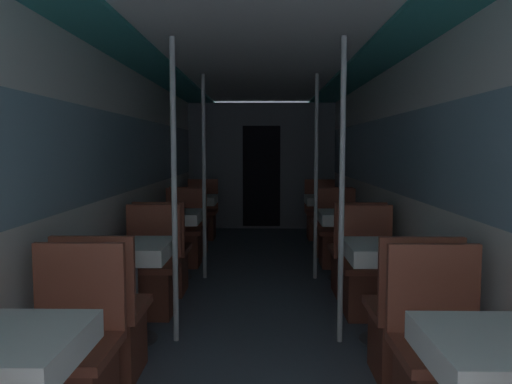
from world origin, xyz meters
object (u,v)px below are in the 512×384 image
(chair_left_far_1, at_px, (150,281))
(chair_left_far_2, at_px, (183,242))
(support_pole_left_1, at_px, (174,192))
(chair_left_near_3, at_px, (191,234))
(dining_table_right_2, at_px, (346,223))
(support_pole_left_2, at_px, (204,178))
(chair_right_near_2, at_px, (356,266))
(chair_right_far_1, at_px, (368,282))
(dining_table_right_1, at_px, (386,260))
(dining_table_right_3, at_px, (326,205))
(chair_left_far_0, at_px, (68,377))
(support_pole_right_1, at_px, (342,193))
(chair_right_far_3, at_px, (321,221))
(chair_left_near_1, at_px, (105,333))
(support_pole_right_2, at_px, (316,178))
(dining_table_left_0, at_px, (2,366))
(dining_table_left_2, at_px, (174,223))
(chair_right_near_3, at_px, (331,234))
(dining_table_right_0, at_px, (505,370))
(chair_right_far_0, at_px, (444,379))
(dining_table_left_1, at_px, (130,259))
(chair_right_far_2, at_px, (337,242))
(dining_table_left_3, at_px, (196,204))
(chair_right_near_1, at_px, (409,335))
(chair_left_near_2, at_px, (164,265))
(chair_left_far_3, at_px, (202,221))

(chair_left_far_1, distance_m, chair_left_far_2, 1.74)
(support_pole_left_1, height_order, chair_left_near_3, support_pole_left_1)
(support_pole_left_1, height_order, dining_table_right_2, support_pole_left_1)
(support_pole_left_2, xyz_separation_m, chair_right_near_2, (1.49, -0.58, -0.80))
(chair_left_near_3, relative_size, chair_right_far_1, 1.00)
(chair_left_far_1, bearing_deg, dining_table_right_1, 162.24)
(dining_table_right_1, distance_m, dining_table_right_3, 3.48)
(chair_left_far_0, height_order, support_pole_right_1, support_pole_right_1)
(chair_left_far_2, height_order, chair_right_near_2, same)
(chair_right_far_3, bearing_deg, support_pole_right_1, 85.48)
(chair_left_near_1, relative_size, chair_right_near_2, 1.00)
(support_pole_left_1, relative_size, support_pole_right_2, 1.00)
(dining_table_left_0, bearing_deg, support_pole_left_1, 79.54)
(dining_table_left_2, distance_m, chair_right_near_3, 2.18)
(chair_left_near_1, relative_size, dining_table_right_0, 1.26)
(support_pole_left_2, relative_size, dining_table_right_1, 3.01)
(chair_right_far_0, bearing_deg, support_pole_left_1, -37.74)
(chair_left_far_0, bearing_deg, dining_table_left_1, -90.00)
(chair_right_near_2, distance_m, chair_right_far_3, 2.90)
(support_pole_right_1, bearing_deg, dining_table_left_0, -130.69)
(chair_left_near_1, bearing_deg, support_pole_left_1, 61.10)
(support_pole_right_1, height_order, chair_right_far_2, support_pole_right_1)
(dining_table_left_2, distance_m, chair_right_far_1, 2.18)
(dining_table_left_2, height_order, chair_right_far_3, chair_right_far_3)
(support_pole_right_2, bearing_deg, chair_right_far_1, -74.50)
(chair_left_far_0, relative_size, dining_table_left_3, 1.26)
(dining_table_right_0, relative_size, dining_table_right_1, 1.00)
(chair_right_near_1, xyz_separation_m, chair_right_far_2, (0.00, 2.90, 0.00))
(dining_table_right_0, bearing_deg, dining_table_right_3, 90.00)
(support_pole_left_2, distance_m, dining_table_left_3, 1.83)
(support_pole_left_1, bearing_deg, chair_left_near_3, 96.33)
(chair_left_near_2, relative_size, dining_table_left_3, 1.26)
(chair_left_near_1, height_order, dining_table_right_1, chair_left_near_1)
(dining_table_right_3, bearing_deg, dining_table_left_2, -136.24)
(support_pole_right_2, bearing_deg, dining_table_left_3, 130.69)
(dining_table_left_0, xyz_separation_m, support_pole_left_1, (0.32, 1.74, 0.48))
(chair_left_far_1, distance_m, dining_table_right_3, 3.43)
(chair_left_far_0, distance_m, chair_left_near_2, 2.31)
(support_pole_left_2, relative_size, support_pole_right_1, 1.00)
(support_pole_left_2, relative_size, dining_table_right_3, 3.01)
(chair_left_far_1, relative_size, chair_right_far_0, 1.00)
(chair_left_far_2, bearing_deg, dining_table_right_2, 162.24)
(support_pole_left_2, height_order, chair_right_far_3, support_pole_left_2)
(chair_left_far_1, bearing_deg, dining_table_right_2, -147.49)
(dining_table_left_1, relative_size, support_pole_right_2, 0.33)
(chair_left_far_2, bearing_deg, chair_right_near_1, 122.04)
(chair_left_far_2, height_order, support_pole_right_1, support_pole_right_1)
(chair_right_far_3, bearing_deg, chair_right_far_1, 90.00)
(chair_left_near_2, height_order, chair_left_far_3, same)
(support_pole_left_2, xyz_separation_m, dining_table_right_3, (1.49, 1.74, -0.48))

